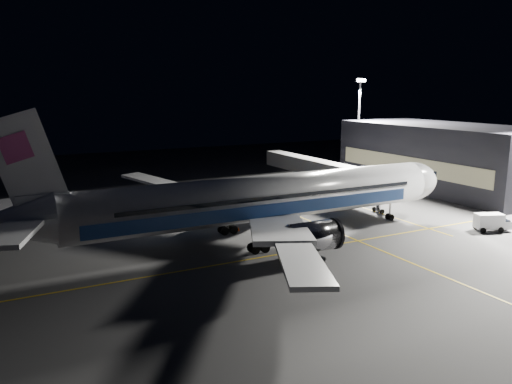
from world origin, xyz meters
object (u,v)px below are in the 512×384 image
Objects in this scene: baggage_tug at (145,211)px; safety_cone_b at (258,210)px; jet_bridge at (326,170)px; safety_cone_c at (172,219)px; safety_cone_a at (239,229)px; floodlight_mast_north at (359,119)px; service_truck at (492,222)px; airliner at (256,200)px.

baggage_tug reaches higher than safety_cone_b.
jet_bridge reaches higher than safety_cone_c.
safety_cone_c is (-6.13, 9.23, 0.04)m from safety_cone_a.
floodlight_mast_north is (18.00, 13.93, 7.79)m from jet_bridge.
safety_cone_c is (-47.37, -17.99, -12.07)m from floodlight_mast_north.
safety_cone_a is 11.08m from safety_cone_c.
service_truck is at bearing -46.21° from safety_cone_b.
service_truck is 8.99× the size of safety_cone_b.
floodlight_mast_north is at bearing 29.16° from safety_cone_b.
safety_cone_b is (16.03, -5.42, -0.42)m from baggage_tug.
floodlight_mast_north is 50.87m from safety_cone_a.
safety_cone_a is at bearing -34.04° from baggage_tug.
safety_cone_a is at bearing 174.34° from service_truck.
jet_bridge is 24.06m from floodlight_mast_north.
service_truck is at bearing -27.16° from safety_cone_a.
baggage_tug is 4.71× the size of safety_cone_b.
safety_cone_b is at bearing -162.51° from jet_bridge.
safety_cone_a is at bearing -131.29° from safety_cone_b.
baggage_tug is (-50.03, -13.55, -11.68)m from floodlight_mast_north.
airliner is 24.06× the size of baggage_tug.
service_truck is at bearing -77.07° from jet_bridge.
floodlight_mast_north is (41.08, 31.99, 7.21)m from airliner.
jet_bridge is 63.44× the size of safety_cone_b.
baggage_tug is at bearing 164.63° from service_truck.
baggage_tug is (-32.03, 0.38, -3.89)m from jet_bridge.
safety_cone_c is at bearing -159.21° from floodlight_mast_north.
floodlight_mast_north is at bearing 96.43° from service_truck.
baggage_tug is 4.87× the size of safety_cone_a.
safety_cone_c is (2.66, -4.43, -0.40)m from baggage_tug.
floodlight_mast_north reaches higher than airliner.
service_truck is at bearing -105.07° from floodlight_mast_north.
service_truck is 32.61m from safety_cone_b.
safety_cone_a is (-29.80, 15.29, -0.98)m from service_truck.
baggage_tug is 16.93m from safety_cone_b.
floodlight_mast_north is at bearing 33.42° from safety_cone_a.
safety_cone_a is 10.97m from safety_cone_b.
floodlight_mast_north is 53.13m from baggage_tug.
floodlight_mast_north is at bearing 37.74° from jet_bridge.
jet_bridge is 32.27m from baggage_tug.
service_truck reaches higher than safety_cone_a.
safety_cone_a is at bearing -150.25° from jet_bridge.
airliner is 103.09× the size of safety_cone_c.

